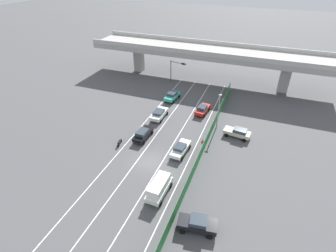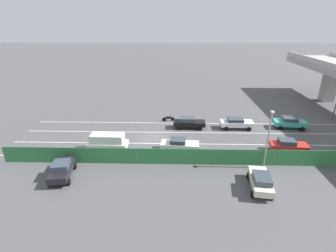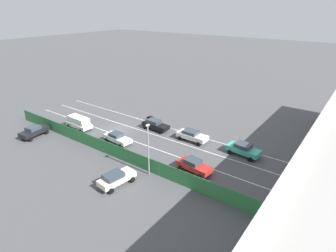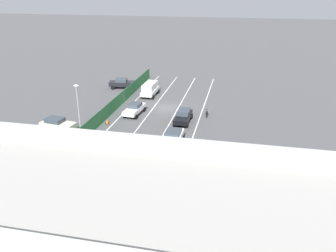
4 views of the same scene
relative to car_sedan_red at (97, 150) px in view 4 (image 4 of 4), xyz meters
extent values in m
plane|color=#4C4C4F|center=(-3.59, -16.45, -0.89)|extent=(300.00, 300.00, 0.00)
cube|color=silver|center=(-8.89, -10.22, -0.89)|extent=(0.14, 48.46, 0.01)
cube|color=silver|center=(-5.36, -10.22, -0.89)|extent=(0.14, 48.46, 0.01)
cube|color=silver|center=(-1.83, -10.22, -0.89)|extent=(0.14, 48.46, 0.01)
cube|color=silver|center=(1.71, -10.22, -0.89)|extent=(0.14, 48.46, 0.01)
cube|color=#A09E99|center=(-3.59, 16.01, 5.96)|extent=(55.29, 9.51, 1.17)
cube|color=#B2B2AD|center=(-3.59, 11.45, 6.99)|extent=(55.29, 0.30, 0.90)
cube|color=#2D753D|center=(3.16, -10.22, 0.05)|extent=(0.06, 44.46, 1.88)
cylinder|color=#4C514C|center=(3.16, -32.45, 0.05)|extent=(0.10, 0.10, 1.88)
cylinder|color=#4C514C|center=(3.16, -17.63, 0.05)|extent=(0.10, 0.10, 1.88)
cylinder|color=#4C514C|center=(3.16, -2.81, 0.05)|extent=(0.10, 0.10, 1.88)
cube|color=red|center=(0.01, 0.06, -0.10)|extent=(2.15, 4.44, 0.61)
cube|color=#333D47|center=(-0.02, -0.21, 0.47)|extent=(1.68, 1.97, 0.52)
cylinder|color=black|center=(-0.68, 1.60, -0.57)|extent=(0.29, 0.66, 0.64)
cylinder|color=black|center=(1.01, 1.42, -0.57)|extent=(0.29, 0.66, 0.64)
cylinder|color=black|center=(-1.00, -1.30, -0.57)|extent=(0.29, 0.66, 0.64)
cylinder|color=black|center=(0.70, -1.48, -0.57)|extent=(0.29, 0.66, 0.64)
cube|color=silver|center=(0.11, -21.62, -0.11)|extent=(1.98, 4.78, 0.60)
cube|color=silver|center=(0.11, -21.62, 0.71)|extent=(1.74, 3.93, 1.04)
cylinder|color=black|center=(-0.77, -19.98, -0.57)|extent=(0.24, 0.65, 0.64)
cylinder|color=black|center=(1.07, -20.04, -0.57)|extent=(0.24, 0.65, 0.64)
cylinder|color=black|center=(-0.86, -23.20, -0.57)|extent=(0.24, 0.65, 0.64)
cylinder|color=black|center=(0.98, -23.25, -0.57)|extent=(0.24, 0.65, 0.64)
cube|color=black|center=(-6.99, -11.41, -0.11)|extent=(1.83, 4.63, 0.59)
cube|color=#333D47|center=(-7.00, -11.76, 0.47)|extent=(1.56, 2.19, 0.57)
cylinder|color=black|center=(-7.80, -9.83, -0.57)|extent=(0.24, 0.65, 0.64)
cylinder|color=black|center=(-6.09, -9.88, -0.57)|extent=(0.24, 0.65, 0.64)
cylinder|color=black|center=(-7.88, -12.95, -0.57)|extent=(0.24, 0.65, 0.64)
cylinder|color=black|center=(-6.18, -12.99, -0.57)|extent=(0.24, 0.65, 0.64)
cube|color=teal|center=(-7.33, 3.23, -0.08)|extent=(2.25, 4.59, 0.67)
cube|color=#333D47|center=(-7.34, 3.13, 0.53)|extent=(1.80, 2.11, 0.55)
cylinder|color=black|center=(-8.11, 4.82, -0.57)|extent=(0.28, 0.66, 0.64)
cylinder|color=black|center=(-6.27, 4.65, -0.57)|extent=(0.28, 0.66, 0.64)
cylinder|color=black|center=(-8.39, 1.82, -0.57)|extent=(0.28, 0.66, 0.64)
cylinder|color=black|center=(-6.55, 1.64, -0.57)|extent=(0.28, 0.66, 0.64)
cube|color=white|center=(0.01, -12.91, -0.13)|extent=(2.07, 4.69, 0.57)
cube|color=#333D47|center=(-0.01, -13.15, 0.40)|extent=(1.64, 1.95, 0.48)
cylinder|color=black|center=(-0.71, -11.29, -0.57)|extent=(0.27, 0.66, 0.64)
cylinder|color=black|center=(0.98, -11.43, -0.57)|extent=(0.27, 0.66, 0.64)
cylinder|color=black|center=(-0.96, -14.38, -0.57)|extent=(0.27, 0.66, 0.64)
cylinder|color=black|center=(0.73, -14.52, -0.57)|extent=(0.27, 0.66, 0.64)
cube|color=silver|center=(-6.99, -4.55, -0.09)|extent=(1.87, 4.68, 0.64)
cube|color=#333D47|center=(-6.99, -4.79, 0.47)|extent=(1.63, 2.20, 0.48)
cylinder|color=black|center=(-7.89, -2.96, -0.57)|extent=(0.23, 0.64, 0.64)
cylinder|color=black|center=(-6.06, -2.97, -0.57)|extent=(0.23, 0.64, 0.64)
cylinder|color=black|center=(-7.92, -6.13, -0.57)|extent=(0.23, 0.64, 0.64)
cylinder|color=black|center=(-6.09, -6.14, -0.57)|extent=(0.23, 0.64, 0.64)
cylinder|color=black|center=(-9.79, -13.85, -0.59)|extent=(0.18, 0.61, 0.60)
cylinder|color=black|center=(-9.61, -15.19, -0.59)|extent=(0.18, 0.61, 0.60)
cube|color=black|center=(-9.70, -14.52, -0.31)|extent=(0.41, 0.95, 0.36)
cylinder|color=#B2B2B2|center=(-9.78, -13.96, 0.03)|extent=(0.60, 0.11, 0.03)
cube|color=black|center=(5.92, -24.80, -0.07)|extent=(4.50, 2.41, 0.69)
cube|color=#333D47|center=(6.01, -24.79, 0.55)|extent=(2.02, 1.83, 0.53)
cylinder|color=black|center=(4.62, -25.91, -0.57)|extent=(0.67, 0.31, 0.64)
cylinder|color=black|center=(4.35, -24.14, -0.57)|extent=(0.67, 0.31, 0.64)
cylinder|color=black|center=(7.49, -25.47, -0.57)|extent=(0.67, 0.31, 0.64)
cylinder|color=black|center=(7.22, -23.70, -0.57)|extent=(0.67, 0.31, 0.64)
cube|color=beige|center=(7.32, -5.53, -0.09)|extent=(4.46, 2.25, 0.64)
cube|color=#333D47|center=(7.74, -5.58, 0.49)|extent=(2.28, 1.76, 0.52)
cylinder|color=black|center=(5.77, -6.19, -0.57)|extent=(0.66, 0.30, 0.64)
cylinder|color=black|center=(5.99, -4.49, -0.57)|extent=(0.66, 0.30, 0.64)
cylinder|color=black|center=(8.65, -6.56, -0.57)|extent=(0.66, 0.30, 0.64)
cylinder|color=black|center=(8.87, -4.87, -0.57)|extent=(0.66, 0.30, 0.64)
cylinder|color=#47474C|center=(-10.70, 11.36, 1.88)|extent=(0.18, 0.18, 5.54)
cylinder|color=#47474C|center=(-8.89, 10.99, 4.35)|extent=(3.64, 0.85, 0.12)
cube|color=black|center=(-7.44, 10.69, 4.35)|extent=(1.00, 0.47, 0.32)
sphere|color=#390706|center=(-7.77, 10.60, 4.35)|extent=(0.20, 0.20, 0.20)
sphere|color=#3B2806|center=(-7.47, 10.54, 4.35)|extent=(0.20, 0.20, 0.20)
sphere|color=green|center=(-7.18, 10.48, 4.35)|extent=(0.20, 0.20, 0.20)
cylinder|color=gray|center=(3.62, -3.99, 2.19)|extent=(0.16, 0.16, 6.16)
ellipsoid|color=silver|center=(3.62, -3.99, 5.45)|extent=(0.60, 0.36, 0.28)
cone|color=orange|center=(2.47, -9.04, -0.56)|extent=(0.36, 0.36, 0.65)
cube|color=black|center=(2.47, -9.04, -0.87)|extent=(0.47, 0.47, 0.03)
camera|label=1|loc=(9.29, -42.35, 24.12)|focal=27.58mm
camera|label=2|loc=(27.47, -13.65, 13.83)|focal=27.27mm
camera|label=3|loc=(24.96, 14.41, 17.51)|focal=29.74mm
camera|label=4|loc=(-13.66, 28.96, 15.59)|focal=36.46mm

